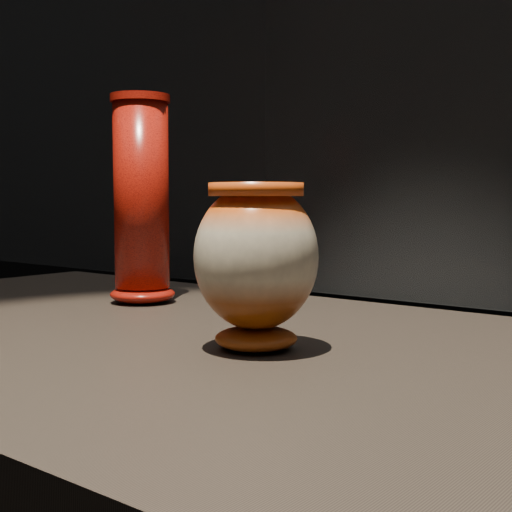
{
  "coord_description": "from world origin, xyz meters",
  "views": [
    {
      "loc": [
        0.41,
        -0.67,
        1.08
      ],
      "look_at": [
        -0.1,
        -0.02,
        1.01
      ],
      "focal_mm": 50.0,
      "sensor_mm": 36.0,
      "label": 1
    }
  ],
  "objects": [
    {
      "name": "main_vase",
      "position": [
        -0.1,
        -0.02,
        1.01
      ],
      "size": [
        0.15,
        0.15,
        0.2
      ],
      "rotation": [
        0.0,
        0.0,
        -0.03
      ],
      "color": "#80350B",
      "rests_on": "display_plinth"
    },
    {
      "name": "tall_vase",
      "position": [
        -0.49,
        0.15,
        1.07
      ],
      "size": [
        0.12,
        0.12,
        0.35
      ],
      "rotation": [
        0.0,
        0.0,
        0.06
      ],
      "color": "red",
      "rests_on": "display_plinth"
    }
  ]
}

